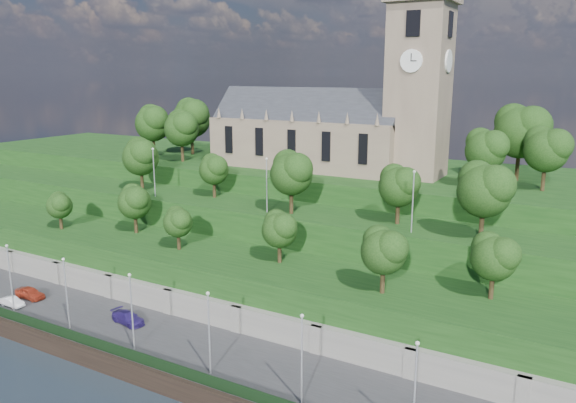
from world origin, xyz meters
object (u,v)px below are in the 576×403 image
Objects in this scene: church at (336,123)px; car_right at (128,318)px; car_left at (30,293)px; car_middle at (12,302)px.

church is 8.35× the size of car_right.
car_middle is at bearing -175.27° from car_left.
car_right is at bearing -87.47° from car_left.
car_middle is 16.54m from car_right.
car_right reaches higher than car_middle.
car_middle is at bearing -119.37° from church.
car_right is at bearing -101.46° from church.
car_right is (16.39, 0.86, -0.07)m from car_left.
car_right is (-7.95, -39.22, -19.85)m from church.
church is at bearing -29.21° from car_middle.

